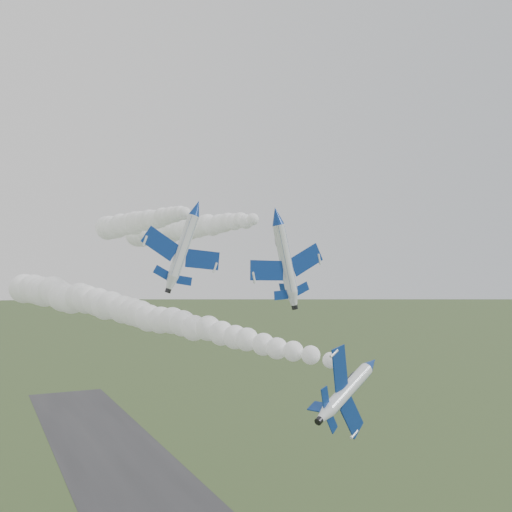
% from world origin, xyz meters
% --- Properties ---
extents(jet_lead, '(6.08, 11.24, 8.92)m').
position_xyz_m(jet_lead, '(9.33, -0.09, 31.09)').
color(jet_lead, white).
extents(smoke_trail_jet_lead, '(36.15, 74.54, 5.76)m').
position_xyz_m(smoke_trail_jet_lead, '(-6.05, 38.58, 34.69)').
color(smoke_trail_jet_lead, white).
extents(jet_pair_left, '(9.80, 12.44, 4.11)m').
position_xyz_m(jet_pair_left, '(-3.02, 19.58, 49.01)').
color(jet_pair_left, white).
extents(smoke_trail_jet_pair_left, '(5.84, 51.93, 4.60)m').
position_xyz_m(smoke_trail_jet_pair_left, '(-3.30, 48.75, 49.67)').
color(smoke_trail_jet_pair_left, white).
extents(jet_pair_right, '(11.88, 14.53, 4.29)m').
position_xyz_m(jet_pair_right, '(8.78, 19.94, 48.61)').
color(jet_pair_right, white).
extents(smoke_trail_jet_pair_right, '(10.77, 54.47, 5.65)m').
position_xyz_m(smoke_trail_jet_pair_right, '(5.94, 50.51, 49.12)').
color(smoke_trail_jet_pair_right, white).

